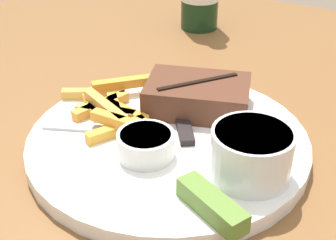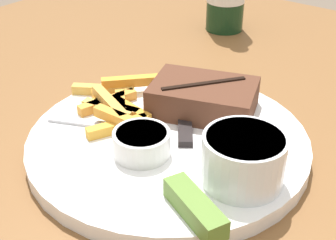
{
  "view_description": "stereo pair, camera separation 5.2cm",
  "coord_description": "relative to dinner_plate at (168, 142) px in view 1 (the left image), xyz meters",
  "views": [
    {
      "loc": [
        0.23,
        -0.38,
        1.04
      ],
      "look_at": [
        0.0,
        0.0,
        0.77
      ],
      "focal_mm": 50.0,
      "sensor_mm": 36.0,
      "label": 1
    },
    {
      "loc": [
        0.27,
        -0.35,
        1.04
      ],
      "look_at": [
        0.0,
        0.0,
        0.77
      ],
      "focal_mm": 50.0,
      "sensor_mm": 36.0,
      "label": 2
    }
  ],
  "objects": [
    {
      "name": "coleslaw_cup",
      "position": [
        0.11,
        -0.02,
        0.04
      ],
      "size": [
        0.08,
        0.08,
        0.05
      ],
      "color": "white",
      "rests_on": "dinner_plate"
    },
    {
      "name": "dinner_plate",
      "position": [
        0.0,
        0.0,
        0.0
      ],
      "size": [
        0.32,
        0.32,
        0.02
      ],
      "color": "white",
      "rests_on": "dining_table"
    },
    {
      "name": "dipping_sauce_cup",
      "position": [
        0.0,
        -0.05,
        0.02
      ],
      "size": [
        0.06,
        0.06,
        0.03
      ],
      "color": "silver",
      "rests_on": "dinner_plate"
    },
    {
      "name": "fries_pile",
      "position": [
        -0.08,
        0.0,
        0.02
      ],
      "size": [
        0.16,
        0.15,
        0.02
      ],
      "color": "gold",
      "rests_on": "dinner_plate"
    },
    {
      "name": "pickle_spear",
      "position": [
        0.1,
        -0.09,
        0.02
      ],
      "size": [
        0.08,
        0.05,
        0.02
      ],
      "color": "#567A2D",
      "rests_on": "dinner_plate"
    },
    {
      "name": "fork_utensil",
      "position": [
        -0.08,
        -0.03,
        0.01
      ],
      "size": [
        0.13,
        0.07,
        0.0
      ],
      "rotation": [
        0.0,
        0.0,
        6.7
      ],
      "color": "#B7B7BC",
      "rests_on": "dinner_plate"
    },
    {
      "name": "knife_utensil",
      "position": [
        -0.01,
        0.04,
        0.01
      ],
      "size": [
        0.11,
        0.14,
        0.01
      ],
      "rotation": [
        0.0,
        0.0,
        2.22
      ],
      "color": "#B7B7BC",
      "rests_on": "dinner_plate"
    },
    {
      "name": "steak_portion",
      "position": [
        0.0,
        0.07,
        0.03
      ],
      "size": [
        0.14,
        0.12,
        0.04
      ],
      "color": "#512D1E",
      "rests_on": "dinner_plate"
    },
    {
      "name": "dining_table",
      "position": [
        0.0,
        0.0,
        -0.08
      ],
      "size": [
        1.19,
        1.2,
        0.73
      ],
      "color": "brown",
      "rests_on": "ground_plane"
    }
  ]
}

